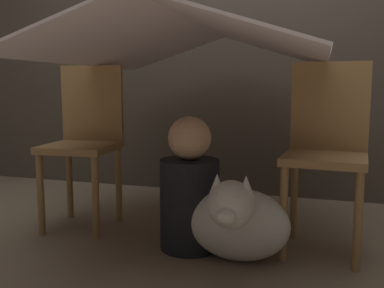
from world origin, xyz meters
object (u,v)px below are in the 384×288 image
Objects in this scene: chair_right at (326,146)px; dog at (237,221)px; person_front at (190,191)px; chair_left at (85,137)px.

chair_right reaches higher than dog.
chair_right is 1.40× the size of person_front.
dog is at bearing -136.40° from chair_right.
person_front is at bearing 155.66° from dog.
chair_right is (1.28, -0.00, 0.00)m from chair_left.
person_front is (-0.62, -0.18, -0.22)m from chair_right.
person_front is 1.39× the size of dog.
dog is at bearing -22.42° from chair_left.
chair_left is at bearing 165.02° from person_front.
chair_right reaches higher than person_front.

